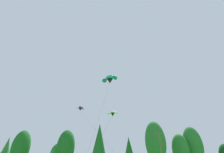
% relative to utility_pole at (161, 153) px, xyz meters
% --- Properties ---
extents(treeline_tree_a, '(4.11, 4.11, 11.40)m').
position_rel_utility_pole_xyz_m(treeline_tree_a, '(-46.76, 8.96, 1.57)').
color(treeline_tree_a, '#472D19').
rests_on(treeline_tree_a, ground_plane).
extents(treeline_tree_b, '(5.24, 5.24, 12.76)m').
position_rel_utility_pole_xyz_m(treeline_tree_b, '(-39.98, 5.83, 2.16)').
color(treeline_tree_b, '#472D19').
rests_on(treeline_tree_b, ground_plane).
extents(treeline_tree_d, '(5.24, 5.24, 12.73)m').
position_rel_utility_pole_xyz_m(treeline_tree_d, '(-26.33, 6.39, 2.14)').
color(treeline_tree_d, '#472D19').
rests_on(treeline_tree_d, ground_plane).
extents(treeline_tree_e, '(4.81, 4.81, 14.58)m').
position_rel_utility_pole_xyz_m(treeline_tree_e, '(-16.43, 6.98, 3.57)').
color(treeline_tree_e, '#472D19').
rests_on(treeline_tree_e, ground_plane).
extents(treeline_tree_f, '(4.06, 4.06, 11.17)m').
position_rel_utility_pole_xyz_m(treeline_tree_f, '(-7.68, 10.88, 1.43)').
color(treeline_tree_f, '#472D19').
rests_on(treeline_tree_f, ground_plane).
extents(treeline_tree_g, '(5.78, 5.78, 14.74)m').
position_rel_utility_pole_xyz_m(treeline_tree_g, '(-0.08, 6.37, 3.36)').
color(treeline_tree_g, '#472D19').
rests_on(treeline_tree_g, ground_plane).
extents(treeline_tree_h, '(4.93, 4.93, 11.59)m').
position_rel_utility_pole_xyz_m(treeline_tree_h, '(7.49, 9.70, 1.45)').
color(treeline_tree_h, '#472D19').
rests_on(treeline_tree_h, ground_plane).
extents(treeline_tree_i, '(5.58, 5.58, 14.00)m').
position_rel_utility_pole_xyz_m(treeline_tree_i, '(11.77, 11.18, 2.91)').
color(treeline_tree_i, '#472D19').
rests_on(treeline_tree_i, ground_plane).
extents(utility_pole, '(2.20, 0.26, 10.60)m').
position_rel_utility_pole_xyz_m(utility_pole, '(0.00, 0.00, 0.00)').
color(utility_pole, brown).
rests_on(utility_pole, ground_plane).
extents(parafoil_kite_high_white, '(4.53, 10.36, 11.38)m').
position_rel_utility_pole_xyz_m(parafoil_kite_high_white, '(-10.87, -10.40, 6.84)').
color(parafoil_kite_high_white, white).
extents(parafoil_kite_mid_purple, '(11.76, 18.21, 13.20)m').
position_rel_utility_pole_xyz_m(parafoil_kite_mid_purple, '(-18.43, -8.84, 8.69)').
color(parafoil_kite_mid_purple, purple).
extents(parafoil_kite_far_teal, '(4.71, 9.10, 19.04)m').
position_rel_utility_pole_xyz_m(parafoil_kite_far_teal, '(-11.32, -12.32, 14.06)').
color(parafoil_kite_far_teal, teal).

